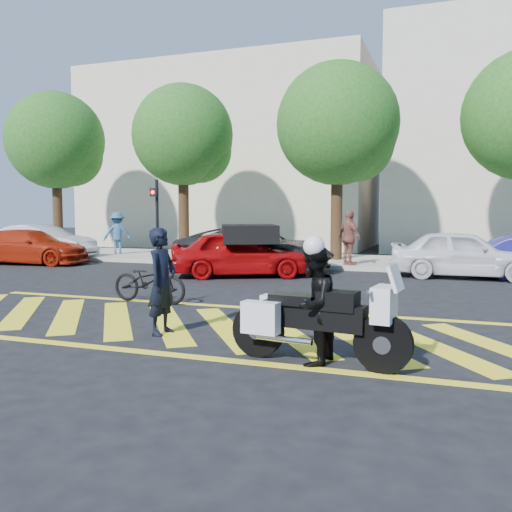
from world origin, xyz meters
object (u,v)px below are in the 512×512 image
(police_motorcycle, at_px, (315,320))
(parked_mid_left, at_px, (254,249))
(officer_moto, at_px, (313,305))
(red_convertible, at_px, (240,253))
(parked_far_left, at_px, (42,243))
(parked_mid_right, at_px, (464,254))
(parked_left, at_px, (31,247))
(bicycle, at_px, (149,281))
(officer_bike, at_px, (162,281))

(police_motorcycle, relative_size, parked_mid_left, 0.46)
(officer_moto, xyz_separation_m, red_convertible, (-4.38, 8.46, -0.06))
(parked_far_left, distance_m, parked_mid_right, 16.01)
(parked_left, height_order, parked_mid_right, parked_mid_right)
(parked_left, bearing_deg, parked_mid_left, -92.93)
(officer_moto, bearing_deg, bicycle, -120.43)
(officer_bike, height_order, parked_left, officer_bike)
(police_motorcycle, xyz_separation_m, parked_mid_left, (-4.53, 10.09, 0.15))
(parked_left, bearing_deg, officer_bike, -136.37)
(officer_bike, bearing_deg, red_convertible, 13.70)
(officer_moto, height_order, red_convertible, officer_moto)
(parked_left, bearing_deg, police_motorcycle, -132.58)
(parked_far_left, distance_m, parked_left, 1.57)
(officer_bike, bearing_deg, parked_far_left, 49.76)
(police_motorcycle, height_order, parked_mid_right, parked_mid_right)
(parked_mid_left, bearing_deg, red_convertible, -169.90)
(officer_bike, height_order, officer_moto, officer_bike)
(bicycle, distance_m, parked_left, 10.63)
(officer_bike, relative_size, parked_far_left, 0.40)
(officer_moto, height_order, parked_left, officer_moto)
(parked_mid_left, bearing_deg, parked_far_left, 90.55)
(officer_bike, relative_size, parked_left, 0.39)
(parked_far_left, bearing_deg, bicycle, -134.55)
(parked_mid_left, bearing_deg, officer_moto, -150.74)
(bicycle, xyz_separation_m, parked_far_left, (-9.45, 7.43, 0.24))
(officer_bike, height_order, parked_mid_left, officer_bike)
(parked_mid_left, xyz_separation_m, parked_mid_right, (6.56, 0.29, -0.02))
(red_convertible, height_order, parked_mid_left, parked_mid_left)
(parked_far_left, bearing_deg, police_motorcycle, -134.20)
(parked_mid_right, bearing_deg, officer_moto, 169.09)
(parked_mid_right, bearing_deg, red_convertible, 106.96)
(bicycle, bearing_deg, police_motorcycle, -122.45)
(officer_bike, distance_m, parked_mid_left, 9.42)
(officer_moto, bearing_deg, parked_far_left, -121.09)
(red_convertible, bearing_deg, bicycle, 153.81)
(parked_mid_right, bearing_deg, parked_far_left, 88.54)
(officer_moto, bearing_deg, police_motorcycle, 112.43)
(officer_moto, height_order, parked_mid_left, officer_moto)
(parked_far_left, bearing_deg, parked_mid_left, -100.96)
(police_motorcycle, bearing_deg, parked_mid_left, 120.99)
(bicycle, relative_size, parked_mid_left, 0.34)
(parked_mid_right, bearing_deg, parked_left, 93.70)
(police_motorcycle, height_order, parked_mid_left, parked_mid_left)
(officer_bike, height_order, bicycle, officer_bike)
(red_convertible, distance_m, parked_mid_right, 6.70)
(parked_far_left, relative_size, parked_mid_left, 0.82)
(red_convertible, bearing_deg, parked_far_left, 51.26)
(bicycle, distance_m, parked_mid_left, 6.68)
(parked_far_left, height_order, parked_mid_left, parked_mid_left)
(officer_moto, bearing_deg, parked_left, -118.71)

